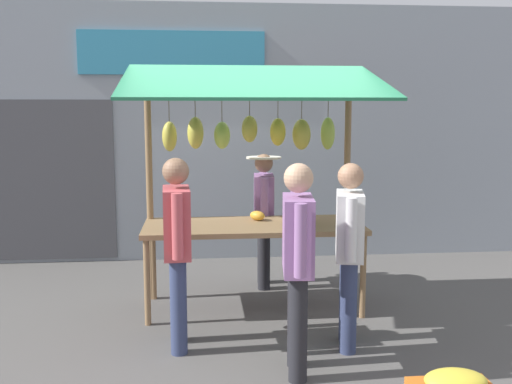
{
  "coord_description": "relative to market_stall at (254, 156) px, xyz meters",
  "views": [
    {
      "loc": [
        0.54,
        5.89,
        2.05
      ],
      "look_at": [
        0.0,
        0.3,
        1.25
      ],
      "focal_mm": 41.8,
      "sensor_mm": 36.0,
      "label": 1
    }
  ],
  "objects": [
    {
      "name": "street_backdrop",
      "position": [
        0.07,
        -2.14,
        0.14
      ],
      "size": [
        9.0,
        0.3,
        3.4
      ],
      "color": "#8C939E",
      "rests_on": "ground"
    },
    {
      "name": "ground_plane",
      "position": [
        0.01,
        0.06,
        -1.56
      ],
      "size": [
        40.0,
        40.0,
        0.0
      ],
      "primitive_type": "plane",
      "color": "#514F4C"
    },
    {
      "name": "vendor_with_sunhat",
      "position": [
        -0.18,
        -0.69,
        -0.67
      ],
      "size": [
        0.4,
        0.67,
        1.53
      ],
      "rotation": [
        0.0,
        0.0,
        1.49
      ],
      "color": "#232328",
      "rests_on": "ground"
    },
    {
      "name": "shopper_in_striped_shirt",
      "position": [
        -0.18,
        1.61,
        -0.61
      ],
      "size": [
        0.27,
        0.7,
        1.64
      ],
      "rotation": [
        0.0,
        0.0,
        -1.68
      ],
      "color": "#232328",
      "rests_on": "ground"
    },
    {
      "name": "market_stall",
      "position": [
        0.0,
        0.0,
        0.0
      ],
      "size": [
        2.5,
        1.46,
        2.5
      ],
      "color": "olive",
      "rests_on": "ground"
    },
    {
      "name": "shopper_with_ponytail",
      "position": [
        -0.7,
        1.14,
        -0.65
      ],
      "size": [
        0.32,
        0.67,
        1.59
      ],
      "rotation": [
        0.0,
        0.0,
        -1.78
      ],
      "color": "navy",
      "rests_on": "ground"
    },
    {
      "name": "shopper_with_shopping_bag",
      "position": [
        0.74,
        1.01,
        -0.61
      ],
      "size": [
        0.25,
        0.7,
        1.64
      ],
      "rotation": [
        0.0,
        0.0,
        -1.52
      ],
      "color": "navy",
      "rests_on": "ground"
    }
  ]
}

